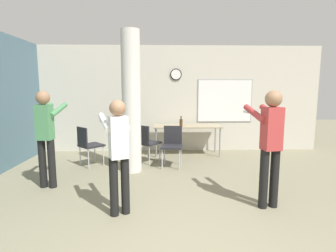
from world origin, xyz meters
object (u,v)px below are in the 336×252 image
object	(u,v)px
bottle_on_table	(181,123)
chair_near_pillar	(88,143)
chair_table_front	(172,143)
chair_table_left	(146,141)
person_playing_front	(118,148)
person_watching_back	(46,131)
person_playing_side	(270,140)
folding_table	(187,128)

from	to	relation	value
bottle_on_table	chair_near_pillar	world-z (taller)	bottle_on_table
chair_table_front	chair_table_left	world-z (taller)	same
chair_near_pillar	chair_table_front	xyz separation A→B (m)	(1.81, -0.06, 0.00)
bottle_on_table	person_playing_front	distance (m)	3.21
bottle_on_table	person_watching_back	world-z (taller)	person_watching_back
bottle_on_table	person_watching_back	distance (m)	3.15
person_watching_back	chair_table_left	bearing A→B (deg)	41.77
chair_near_pillar	person_watching_back	distance (m)	1.34
chair_near_pillar	person_playing_side	bearing A→B (deg)	-34.02
folding_table	chair_near_pillar	bearing A→B (deg)	-156.88
person_playing_front	person_watching_back	bearing A→B (deg)	143.03
person_playing_front	bottle_on_table	bearing A→B (deg)	70.50
chair_near_pillar	person_playing_side	xyz separation A→B (m)	(3.07, -2.07, 0.46)
person_watching_back	person_playing_side	world-z (taller)	person_playing_side
person_playing_side	chair_table_left	bearing A→B (deg)	128.45
folding_table	person_playing_front	world-z (taller)	person_playing_front
person_playing_side	chair_near_pillar	bearing A→B (deg)	145.98
person_playing_front	person_playing_side	world-z (taller)	person_playing_side
chair_table_left	chair_near_pillar	bearing A→B (deg)	-169.55
folding_table	chair_table_front	world-z (taller)	chair_table_front
chair_table_front	person_watching_back	xyz separation A→B (m)	(-2.17, -1.14, 0.45)
folding_table	person_watching_back	bearing A→B (deg)	-140.27
chair_table_front	person_watching_back	distance (m)	2.50
chair_table_left	person_watching_back	xyz separation A→B (m)	(-1.60, -1.43, 0.45)
bottle_on_table	person_playing_front	bearing A→B (deg)	-109.50
folding_table	bottle_on_table	xyz separation A→B (m)	(-0.17, -0.16, 0.15)
person_watching_back	chair_table_front	bearing A→B (deg)	27.76
bottle_on_table	folding_table	bearing A→B (deg)	43.92
bottle_on_table	person_watching_back	bearing A→B (deg)	-140.58
chair_table_front	person_watching_back	size ratio (longest dim) A/B	0.53
folding_table	chair_table_front	size ratio (longest dim) A/B	1.95
folding_table	chair_near_pillar	world-z (taller)	chair_near_pillar
person_playing_front	person_watching_back	size ratio (longest dim) A/B	0.94
person_watching_back	person_playing_side	bearing A→B (deg)	-14.22
person_watching_back	person_playing_side	distance (m)	3.54
chair_table_front	person_playing_side	bearing A→B (deg)	-57.93
bottle_on_table	chair_table_front	world-z (taller)	bottle_on_table
bottle_on_table	person_playing_side	world-z (taller)	person_playing_side
chair_near_pillar	chair_table_front	size ratio (longest dim) A/B	1.00
bottle_on_table	chair_table_front	xyz separation A→B (m)	(-0.26, -0.86, -0.34)
bottle_on_table	chair_table_front	bearing A→B (deg)	-106.90
chair_near_pillar	person_playing_front	distance (m)	2.47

